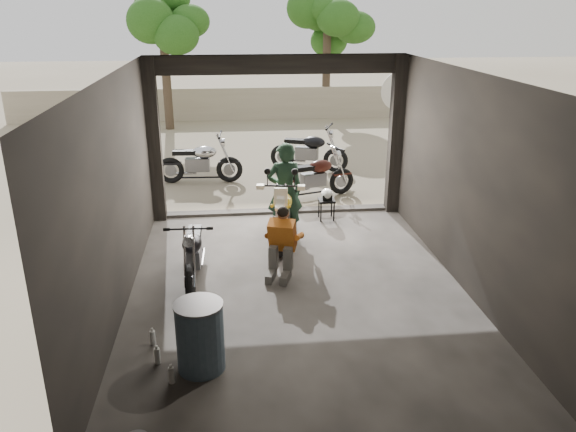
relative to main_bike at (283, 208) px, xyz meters
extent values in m
plane|color=#7A6D56|center=(0.02, -2.07, -0.62)|extent=(80.00, 80.00, 0.00)
cube|color=#2D2B28|center=(0.02, -2.07, -0.61)|extent=(5.00, 7.00, 0.02)
plane|color=black|center=(0.02, -2.07, 2.58)|extent=(7.00, 7.00, 0.00)
cube|color=black|center=(0.02, -5.57, 0.98)|extent=(5.00, 0.02, 3.20)
cube|color=black|center=(-2.48, -2.07, 0.98)|extent=(0.02, 7.00, 3.20)
cube|color=black|center=(2.52, -2.07, 0.98)|extent=(0.02, 7.00, 3.20)
cube|color=black|center=(-2.36, 1.31, 0.98)|extent=(0.24, 0.24, 3.20)
cube|color=black|center=(2.40, 1.31, 0.98)|extent=(0.24, 0.24, 3.20)
cube|color=black|center=(0.02, 1.35, 2.40)|extent=(5.00, 0.16, 0.36)
cube|color=#2D2B28|center=(0.02, 1.43, -0.58)|extent=(5.00, 0.25, 0.08)
cube|color=gray|center=(0.02, 11.93, -0.02)|extent=(18.00, 0.30, 1.20)
cylinder|color=#382B1E|center=(-2.98, 10.43, 1.17)|extent=(0.30, 0.30, 3.58)
ellipsoid|color=#1E4C14|center=(-2.98, 10.43, 3.41)|extent=(2.20, 2.20, 3.14)
cylinder|color=#382B1E|center=(2.82, 11.93, 0.98)|extent=(0.30, 0.30, 3.20)
ellipsoid|color=#1E4C14|center=(2.82, 11.93, 2.98)|extent=(2.20, 2.20, 2.80)
imported|color=black|center=(0.04, 0.13, 0.28)|extent=(0.69, 0.48, 1.80)
cube|color=black|center=(0.96, 0.93, -0.21)|extent=(0.31, 0.31, 0.04)
cylinder|color=black|center=(0.83, 0.80, -0.42)|extent=(0.03, 0.03, 0.42)
cylinder|color=black|center=(1.09, 0.80, -0.42)|extent=(0.03, 0.03, 0.42)
cylinder|color=black|center=(0.83, 1.07, -0.42)|extent=(0.03, 0.03, 0.42)
cylinder|color=black|center=(1.09, 1.07, -0.42)|extent=(0.03, 0.03, 0.42)
ellipsoid|color=white|center=(0.96, 0.94, -0.07)|extent=(0.31, 0.32, 0.22)
cylinder|color=#3F576B|center=(-1.35, -3.82, -0.19)|extent=(0.59, 0.59, 0.87)
cylinder|color=black|center=(2.99, 3.12, 0.60)|extent=(0.08, 0.08, 2.46)
cylinder|color=white|center=(2.99, 3.10, 1.61)|extent=(0.89, 0.03, 0.89)
camera|label=1|loc=(-0.93, -9.49, 3.41)|focal=35.00mm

